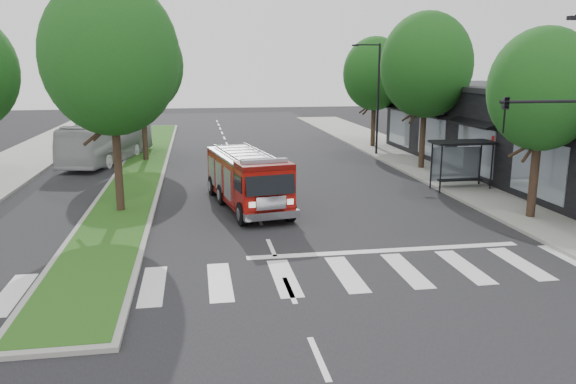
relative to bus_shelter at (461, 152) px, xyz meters
name	(u,v)px	position (x,y,z in m)	size (l,w,h in m)	color
ground	(271,248)	(-11.20, -8.15, -2.04)	(140.00, 140.00, 0.00)	black
sidewalk_right	(465,180)	(1.30, 1.85, -1.96)	(5.00, 80.00, 0.15)	gray
median	(144,165)	(-17.20, 9.85, -1.96)	(3.00, 50.00, 0.15)	gray
storefront_row	(541,136)	(5.80, 1.85, 0.46)	(8.00, 30.00, 5.00)	black
bus_shelter	(461,152)	(0.00, 0.00, 0.00)	(3.20, 1.60, 2.61)	black
tree_right_near	(542,90)	(0.30, -6.15, 3.47)	(4.40, 4.40, 8.05)	black
tree_right_mid	(426,65)	(0.30, 5.85, 4.45)	(5.60, 5.60, 9.72)	black
tree_right_far	(375,74)	(0.30, 15.85, 3.80)	(5.00, 5.00, 8.73)	black
tree_median_near	(111,57)	(-17.20, -2.15, 4.77)	(5.80, 5.80, 10.16)	black
tree_median_far	(141,65)	(-17.20, 11.85, 4.45)	(5.60, 5.60, 9.72)	black
streetlight_right_far	(376,94)	(-0.85, 11.85, 2.44)	(2.11, 0.20, 8.00)	black
fire_engine	(247,180)	(-11.48, -1.93, -0.75)	(3.58, 8.02, 2.69)	#540704
city_bus	(108,140)	(-19.70, 12.39, -0.56)	(2.48, 10.61, 2.96)	#B2B2B6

